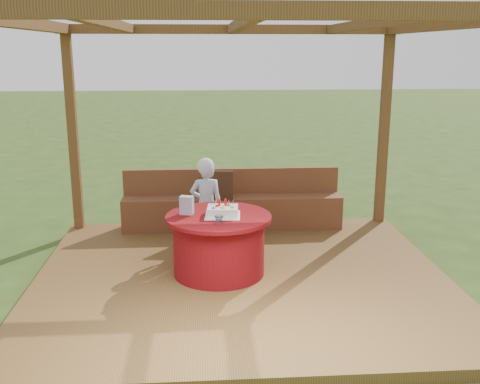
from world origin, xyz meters
name	(u,v)px	position (x,y,z in m)	size (l,w,h in m)	color
ground	(242,285)	(0.00, 0.00, 0.00)	(60.00, 60.00, 0.00)	#2A4416
deck	(242,280)	(0.00, 0.00, 0.06)	(4.50, 4.00, 0.12)	brown
pergola	(242,62)	(0.00, 0.00, 2.41)	(4.50, 4.00, 2.72)	brown
bench	(232,209)	(0.00, 1.72, 0.38)	(3.00, 0.42, 0.80)	brown
table	(219,244)	(-0.25, 0.08, 0.46)	(1.15, 1.15, 0.67)	maroon
chair	(217,202)	(-0.22, 1.37, 0.59)	(0.44, 0.44, 0.86)	#3B2212
elderly_woman	(206,202)	(-0.37, 0.95, 0.70)	(0.41, 0.28, 1.14)	#95B4DD
birthday_cake	(223,211)	(-0.20, 0.07, 0.84)	(0.40, 0.40, 0.17)	white
gift_bag	(187,205)	(-0.59, 0.15, 0.89)	(0.14, 0.09, 0.20)	pink
drinking_glass	(219,219)	(-0.25, -0.21, 0.83)	(0.09, 0.09, 0.08)	white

